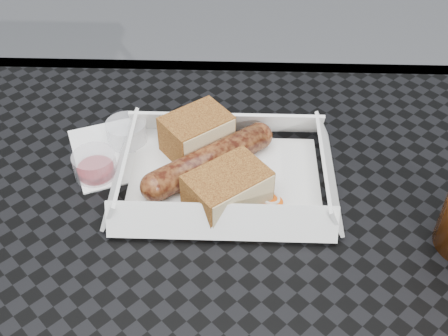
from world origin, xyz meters
The scene contains 9 objects.
patio_table centered at (0.00, 0.00, 0.67)m, with size 0.80×0.80×0.74m.
food_tray centered at (0.05, 0.14, 0.75)m, with size 0.22×0.15×0.00m, color white.
bratwurst centered at (0.03, 0.15, 0.77)m, with size 0.15×0.13×0.03m.
bread_near centered at (0.02, 0.19, 0.77)m, with size 0.08×0.05×0.05m, color #935F24.
bread_far centered at (0.06, 0.10, 0.77)m, with size 0.09×0.06×0.04m, color #935F24.
veg_garnish centered at (0.11, 0.11, 0.75)m, with size 0.03×0.03×0.00m.
napkin centered at (-0.07, 0.19, 0.75)m, with size 0.12×0.12×0.00m, color white.
condiment_cup_sauce centered at (-0.10, 0.15, 0.76)m, with size 0.05×0.05×0.03m, color maroon.
condiment_cup_empty centered at (-0.07, 0.21, 0.76)m, with size 0.05×0.05×0.03m, color silver.
Camera 1 is at (0.07, -0.33, 1.20)m, focal length 45.00 mm.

